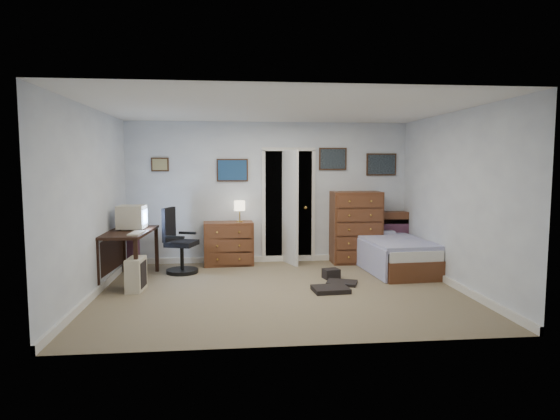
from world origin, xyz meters
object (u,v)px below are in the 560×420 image
Objects in this scene: computer_desk at (123,242)px; low_dresser at (228,243)px; office_chair at (178,248)px; tall_dresser at (356,227)px; bed at (393,254)px.

computer_desk reaches higher than low_dresser.
computer_desk is 1.29× the size of office_chair.
computer_desk is 1.60× the size of low_dresser.
computer_desk is at bearing -151.19° from low_dresser.
tall_dresser is at bearing -4.37° from low_dresser.
tall_dresser is at bearing 17.98° from computer_desk.
office_chair reaches higher than bed.
computer_desk is 0.91m from office_chair.
bed is (0.46, -0.67, -0.36)m from tall_dresser.
tall_dresser is (3.82, 0.97, 0.05)m from computer_desk.
office_chair is 0.83× the size of tall_dresser.
low_dresser is at bearing 51.40° from office_chair.
tall_dresser reaches higher than bed.
low_dresser is 0.67× the size of tall_dresser.
office_chair is 3.52m from bed.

